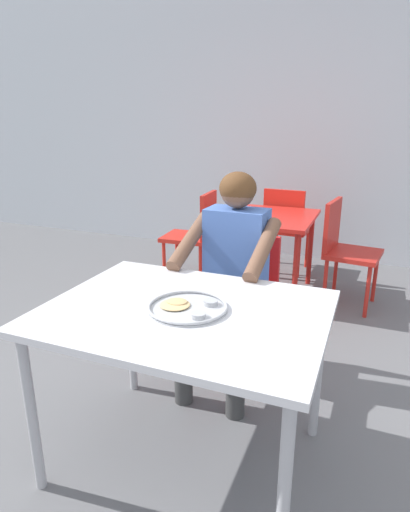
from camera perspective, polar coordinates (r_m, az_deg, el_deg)
The scene contains 10 objects.
ground_plane at distance 2.15m, azimuth -0.44°, elevation -27.03°, with size 12.00×12.00×0.05m, color slate.
back_wall at distance 4.87m, azimuth 16.02°, elevation 19.50°, with size 12.00×0.12×3.40m, color silver.
table_foreground at distance 1.80m, azimuth -2.63°, elevation -9.14°, with size 1.14×0.88×0.75m.
thali_tray at distance 1.75m, azimuth -2.34°, elevation -6.78°, with size 0.33×0.33×0.03m.
chair_foreground at distance 2.65m, azimuth 4.93°, elevation -4.54°, with size 0.43×0.40×0.82m.
diner_foreground at distance 2.37m, azimuth 3.45°, elevation -0.96°, with size 0.50×0.56×1.22m.
table_background_red at distance 3.73m, azimuth 8.36°, elevation 4.03°, with size 0.77×0.87×0.71m.
chair_red_left at distance 3.93m, azimuth -1.19°, elevation 3.23°, with size 0.46×0.41×0.87m.
chair_red_right at distance 3.68m, azimuth 18.02°, elevation 1.41°, with size 0.47×0.49×0.87m.
chair_red_far at distance 4.33m, azimuth 10.73°, elevation 4.16°, with size 0.45×0.46×0.86m.
Camera 1 is at (0.59, -1.41, 1.49)m, focal length 30.04 mm.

